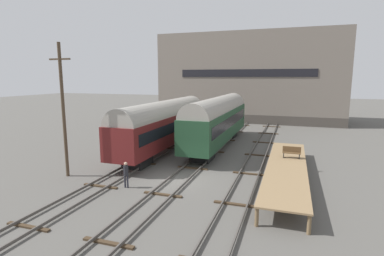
{
  "coord_description": "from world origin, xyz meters",
  "views": [
    {
      "loc": [
        7.57,
        -19.6,
        7.43
      ],
      "look_at": [
        -2.34,
        9.79,
        2.2
      ],
      "focal_mm": 28.0,
      "sensor_mm": 36.0,
      "label": 1
    }
  ],
  "objects": [
    {
      "name": "utility_pole",
      "position": [
        -8.46,
        -1.82,
        5.13
      ],
      "size": [
        1.8,
        0.24,
        9.93
      ],
      "color": "#473828",
      "rests_on": "ground"
    },
    {
      "name": "track_right",
      "position": [
        4.69,
        0.0,
        0.14
      ],
      "size": [
        2.6,
        60.0,
        0.26
      ],
      "color": "#4C4742",
      "rests_on": "ground"
    },
    {
      "name": "train_car_green",
      "position": [
        0.0,
        11.61,
        3.08
      ],
      "size": [
        2.99,
        17.78,
        5.4
      ],
      "color": "black",
      "rests_on": "ground"
    },
    {
      "name": "warehouse_building",
      "position": [
        0.18,
        34.06,
        7.41
      ],
      "size": [
        30.61,
        10.22,
        14.81
      ],
      "color": "#46403A",
      "rests_on": "ground"
    },
    {
      "name": "train_car_maroon",
      "position": [
        -4.69,
        7.97,
        2.93
      ],
      "size": [
        2.98,
        17.63,
        5.14
      ],
      "color": "black",
      "rests_on": "ground"
    },
    {
      "name": "ground_plane",
      "position": [
        0.0,
        0.0,
        0.0
      ],
      "size": [
        200.0,
        200.0,
        0.0
      ],
      "primitive_type": "plane",
      "color": "#56544F"
    },
    {
      "name": "station_platform",
      "position": [
        7.39,
        2.52,
        1.02
      ],
      "size": [
        2.77,
        15.72,
        1.1
      ],
      "color": "#8C704C",
      "rests_on": "ground"
    },
    {
      "name": "track_left",
      "position": [
        -4.69,
        0.0,
        0.14
      ],
      "size": [
        2.6,
        60.0,
        0.26
      ],
      "color": "#4C4742",
      "rests_on": "ground"
    },
    {
      "name": "person_worker",
      "position": [
        -2.91,
        -2.55,
        1.1
      ],
      "size": [
        0.32,
        0.32,
        1.81
      ],
      "color": "#282833",
      "rests_on": "ground"
    },
    {
      "name": "bench",
      "position": [
        7.69,
        4.89,
        1.58
      ],
      "size": [
        1.4,
        0.4,
        0.91
      ],
      "color": "brown",
      "rests_on": "station_platform"
    },
    {
      "name": "track_middle",
      "position": [
        0.0,
        0.0,
        0.14
      ],
      "size": [
        2.6,
        60.0,
        0.26
      ],
      "color": "#4C4742",
      "rests_on": "ground"
    }
  ]
}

